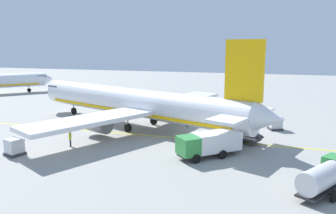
{
  "coord_description": "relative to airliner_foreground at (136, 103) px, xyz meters",
  "views": [
    {
      "loc": [
        -17.78,
        1.25,
        11.31
      ],
      "look_at": [
        26.9,
        14.91,
        2.64
      ],
      "focal_mm": 35.84,
      "sensor_mm": 36.0,
      "label": 1
    }
  ],
  "objects": [
    {
      "name": "airliner_foreground",
      "position": [
        0.0,
        0.0,
        0.0
      ],
      "size": [
        33.59,
        39.99,
        11.9
      ],
      "color": "white",
      "rests_on": "ground"
    },
    {
      "name": "service_truck_fuel",
      "position": [
        -9.53,
        -11.93,
        -1.94
      ],
      "size": [
        6.14,
        6.43,
        2.49
      ],
      "color": "#338C3F",
      "rests_on": "ground"
    },
    {
      "name": "service_truck_baggage",
      "position": [
        -2.48,
        -13.33,
        -2.19
      ],
      "size": [
        4.26,
        5.96,
        2.5
      ],
      "color": "yellow",
      "rests_on": "ground"
    },
    {
      "name": "service_truck_catering",
      "position": [
        -15.33,
        -22.1,
        -1.99
      ],
      "size": [
        6.29,
        5.04,
        2.4
      ],
      "color": "#338C3F",
      "rests_on": "ground"
    },
    {
      "name": "cargo_container_near",
      "position": [
        7.75,
        -10.71,
        -2.48
      ],
      "size": [
        1.81,
        1.81,
        1.93
      ],
      "color": "#333338",
      "rests_on": "ground"
    },
    {
      "name": "cargo_container_mid",
      "position": [
        4.18,
        -18.49,
        -2.43
      ],
      "size": [
        2.17,
        2.17,
        2.02
      ],
      "color": "#333338",
      "rests_on": "ground"
    },
    {
      "name": "cargo_container_far",
      "position": [
        -14.89,
        7.51,
        -2.51
      ],
      "size": [
        2.13,
        2.13,
        1.87
      ],
      "color": "#333338",
      "rests_on": "ground"
    },
    {
      "name": "crew_marshaller",
      "position": [
        -10.57,
        3.69,
        -2.35
      ],
      "size": [
        0.6,
        0.37,
        1.75
      ],
      "color": "#191E33",
      "rests_on": "ground"
    },
    {
      "name": "crew_loader_left",
      "position": [
        11.27,
        -10.4,
        -2.4
      ],
      "size": [
        0.62,
        0.32,
        1.68
      ],
      "color": "#191E33",
      "rests_on": "ground"
    },
    {
      "name": "crew_loader_right",
      "position": [
        2.33,
        -6.75,
        -2.43
      ],
      "size": [
        0.35,
        0.61,
        1.63
      ],
      "color": "#191E33",
      "rests_on": "ground"
    },
    {
      "name": "apron_guide_line",
      "position": [
        -3.66,
        -4.47,
        -3.39
      ],
      "size": [
        0.3,
        60.0,
        0.01
      ],
      "primitive_type": "cube",
      "color": "yellow",
      "rests_on": "ground"
    }
  ]
}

